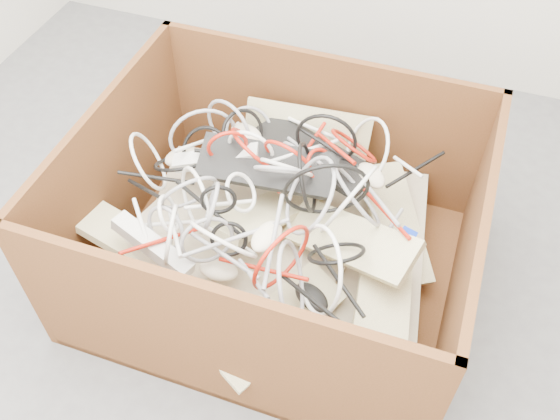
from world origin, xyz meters
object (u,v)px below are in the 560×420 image
(cardboard_box, at_px, (273,245))
(power_strip_left, at_px, (216,158))
(vga_plug, at_px, (408,236))
(power_strip_right, at_px, (153,245))

(cardboard_box, height_order, power_strip_left, cardboard_box)
(cardboard_box, relative_size, vga_plug, 25.65)
(cardboard_box, xyz_separation_m, vga_plug, (0.40, 0.02, 0.19))
(cardboard_box, height_order, vga_plug, cardboard_box)
(power_strip_left, bearing_deg, cardboard_box, -36.29)
(cardboard_box, distance_m, power_strip_left, 0.33)
(power_strip_left, bearing_deg, power_strip_right, -111.56)
(power_strip_right, xyz_separation_m, vga_plug, (0.67, 0.28, -0.01))
(power_strip_left, xyz_separation_m, vga_plug, (0.62, -0.07, -0.05))
(power_strip_left, relative_size, vga_plug, 6.20)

